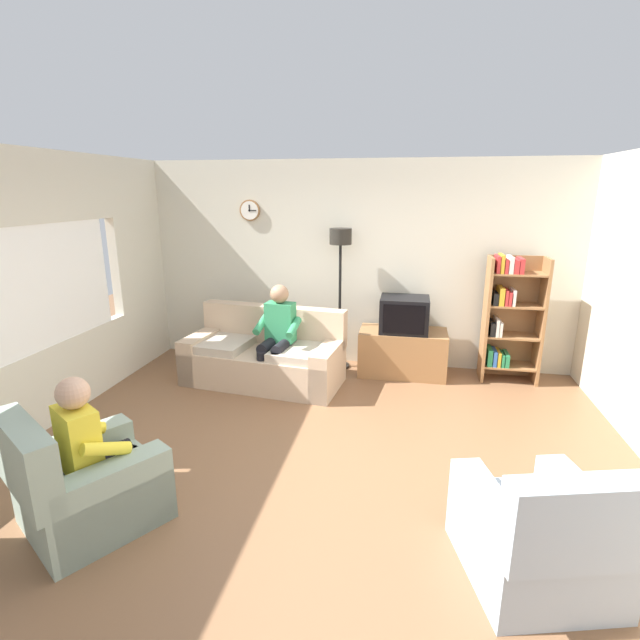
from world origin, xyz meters
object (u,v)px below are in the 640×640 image
object	(u,v)px
floor_lamp	(340,260)
armchair_near_bookshelf	(539,538)
armchair_near_window	(86,487)
couch	(265,357)
person_in_left_armchair	(94,443)
bookshelf	(509,315)
tv_stand	(402,352)
person_on_couch	(277,331)
tv	(404,314)

from	to	relation	value
floor_lamp	armchair_near_bookshelf	world-z (taller)	floor_lamp
armchair_near_window	floor_lamp	bearing A→B (deg)	69.35
couch	person_in_left_armchair	xyz separation A→B (m)	(-0.41, -2.67, 0.29)
armchair_near_bookshelf	person_in_left_armchair	distance (m)	2.98
bookshelf	armchair_near_bookshelf	size ratio (longest dim) A/B	1.49
tv_stand	armchair_near_window	xyz separation A→B (m)	(-2.13, -3.32, -0.00)
armchair_near_window	person_on_couch	distance (m)	2.75
armchair_near_bookshelf	person_on_couch	distance (m)	3.51
tv	person_on_couch	bearing A→B (deg)	-155.84
bookshelf	person_on_couch	size ratio (longest dim) A/B	1.28
couch	floor_lamp	bearing A→B (deg)	38.90
bookshelf	floor_lamp	distance (m)	2.19
tv	person_in_left_armchair	size ratio (longest dim) A/B	0.54
tv	armchair_near_window	world-z (taller)	tv
bookshelf	person_in_left_armchair	xyz separation A→B (m)	(-3.34, -3.32, -0.23)
person_on_couch	tv	bearing A→B (deg)	24.16
tv	person_on_couch	distance (m)	1.61
floor_lamp	person_in_left_armchair	size ratio (longest dim) A/B	1.65
armchair_near_window	person_in_left_armchair	distance (m)	0.33
tv_stand	person_on_couch	bearing A→B (deg)	-155.06
floor_lamp	person_on_couch	xyz separation A→B (m)	(-0.63, -0.78, -0.75)
bookshelf	armchair_near_window	xyz separation A→B (m)	(-3.39, -3.39, -0.54)
tv	bookshelf	xyz separation A→B (m)	(1.26, 0.09, 0.03)
tv	armchair_near_bookshelf	distance (m)	3.39
armchair_near_bookshelf	floor_lamp	bearing A→B (deg)	117.21
couch	armchair_near_bookshelf	world-z (taller)	same
tv	person_in_left_armchair	bearing A→B (deg)	-122.83
tv_stand	armchair_near_window	bearing A→B (deg)	-122.63
armchair_near_bookshelf	bookshelf	bearing A→B (deg)	83.63
person_in_left_armchair	armchair_near_bookshelf	bearing A→B (deg)	-0.16
tv_stand	tv	size ratio (longest dim) A/B	1.83
armchair_near_bookshelf	person_in_left_armchair	world-z (taller)	person_in_left_armchair
floor_lamp	bookshelf	bearing A→B (deg)	-0.79
tv_stand	tv	distance (m)	0.51
couch	person_on_couch	distance (m)	0.45
armchair_near_window	person_in_left_armchair	xyz separation A→B (m)	(0.05, 0.08, 0.32)
tv_stand	person_in_left_armchair	xyz separation A→B (m)	(-2.08, -3.25, 0.31)
bookshelf	person_on_couch	xyz separation A→B (m)	(-2.73, -0.75, -0.13)
tv_stand	armchair_near_bookshelf	bearing A→B (deg)	-74.77
floor_lamp	person_on_couch	world-z (taller)	floor_lamp
couch	bookshelf	distance (m)	3.05
bookshelf	armchair_near_bookshelf	distance (m)	3.39
tv	couch	bearing A→B (deg)	-161.80
armchair_near_bookshelf	person_in_left_armchair	bearing A→B (deg)	179.84
couch	armchair_near_bookshelf	bearing A→B (deg)	-46.34
couch	person_on_couch	bearing A→B (deg)	-28.35
couch	tv	xyz separation A→B (m)	(1.67, 0.55, 0.49)
tv_stand	armchair_near_bookshelf	xyz separation A→B (m)	(0.89, -3.26, -0.00)
couch	floor_lamp	world-z (taller)	floor_lamp
armchair_near_window	person_in_left_armchair	bearing A→B (deg)	57.36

